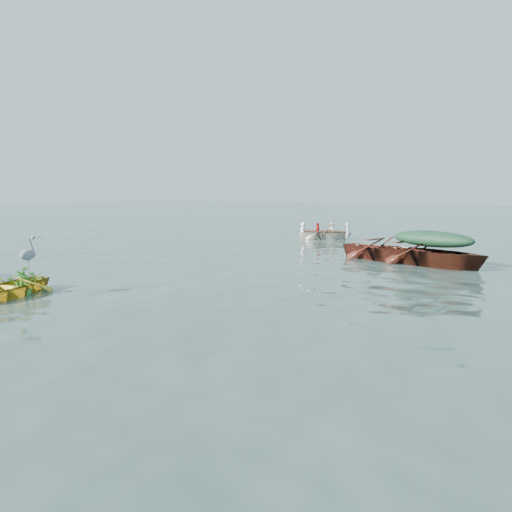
{
  "coord_description": "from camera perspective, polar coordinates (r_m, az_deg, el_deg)",
  "views": [
    {
      "loc": [
        8.5,
        -10.89,
        2.46
      ],
      "look_at": [
        0.53,
        1.3,
        0.5
      ],
      "focal_mm": 35.0,
      "sensor_mm": 36.0,
      "label": 1
    }
  ],
  "objects": [
    {
      "name": "open_wooden_boat",
      "position": [
        17.84,
        14.66,
        -0.51
      ],
      "size": [
        4.94,
        2.66,
        1.12
      ],
      "primitive_type": "imported",
      "rotation": [
        0.0,
        0.0,
        1.3
      ],
      "color": "#5D2317",
      "rests_on": "ground"
    },
    {
      "name": "rowed_boat",
      "position": [
        24.83,
        7.88,
        1.91
      ],
      "size": [
        3.82,
        2.38,
        0.84
      ],
      "primitive_type": "imported",
      "rotation": [
        0.0,
        0.0,
        1.95
      ],
      "color": "silver",
      "rests_on": "ground"
    },
    {
      "name": "dinghy_weeds",
      "position": [
        13.12,
        -25.03,
        -0.83
      ],
      "size": [
        0.96,
        1.08,
        0.6
      ],
      "primitive_type": "imported",
      "rotation": [
        0.0,
        0.0,
        0.34
      ],
      "color": "#306D1C",
      "rests_on": "yellow_dinghy"
    },
    {
      "name": "yellow_dinghy",
      "position": [
        12.83,
        -26.48,
        -4.2
      ],
      "size": [
        2.18,
        3.18,
        0.77
      ],
      "primitive_type": "imported",
      "rotation": [
        0.0,
        0.0,
        0.34
      ],
      "color": "gold",
      "rests_on": "ground"
    },
    {
      "name": "green_tarp_boat",
      "position": [
        17.03,
        19.39,
        -1.08
      ],
      "size": [
        5.22,
        2.7,
        1.2
      ],
      "primitive_type": "imported",
      "rotation": [
        0.0,
        0.0,
        1.33
      ],
      "color": "#421C0F",
      "rests_on": "ground"
    },
    {
      "name": "green_tarp_cover",
      "position": [
        16.92,
        19.52,
        1.81
      ],
      "size": [
        2.87,
        1.48,
        0.52
      ],
      "primitive_type": "ellipsoid",
      "rotation": [
        0.0,
        0.0,
        1.33
      ],
      "color": "#14321E",
      "rests_on": "green_tarp_boat"
    },
    {
      "name": "heron",
      "position": [
        12.39,
        -24.61,
        -0.52
      ],
      "size": [
        0.4,
        0.47,
        0.92
      ],
      "primitive_type": null,
      "rotation": [
        0.0,
        0.0,
        0.34
      ],
      "color": "gray",
      "rests_on": "yellow_dinghy"
    },
    {
      "name": "rowers",
      "position": [
        24.77,
        7.91,
        3.75
      ],
      "size": [
        2.75,
        1.87,
        0.76
      ],
      "primitive_type": "imported",
      "rotation": [
        0.0,
        0.0,
        1.95
      ],
      "color": "silver",
      "rests_on": "rowed_boat"
    },
    {
      "name": "thwart_benches",
      "position": [
        17.77,
        14.73,
        1.35
      ],
      "size": [
        2.51,
        1.47,
        0.04
      ],
      "primitive_type": null,
      "rotation": [
        0.0,
        0.0,
        1.3
      ],
      "color": "#442210",
      "rests_on": "open_wooden_boat"
    },
    {
      "name": "oars",
      "position": [
        24.79,
        7.9,
        2.95
      ],
      "size": [
        1.52,
        2.64,
        0.06
      ],
      "primitive_type": null,
      "rotation": [
        0.0,
        0.0,
        1.95
      ],
      "color": "#905F36",
      "rests_on": "rowed_boat"
    },
    {
      "name": "ground",
      "position": [
        14.03,
        -4.71,
        -2.46
      ],
      "size": [
        140.0,
        140.0,
        0.0
      ],
      "primitive_type": "plane",
      "color": "#395047",
      "rests_on": "ground"
    }
  ]
}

